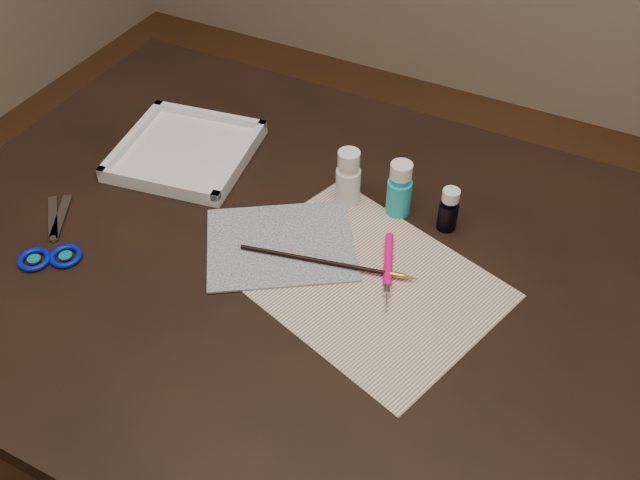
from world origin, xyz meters
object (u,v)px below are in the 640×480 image
at_px(paint_bottle_navy, 449,209).
at_px(canvas, 281,244).
at_px(paper, 364,280).
at_px(paint_bottle_white, 348,177).
at_px(paint_bottle_cyan, 400,189).
at_px(palette_tray, 186,150).
at_px(scissors, 50,232).

bearing_deg(paint_bottle_navy, canvas, -143.71).
bearing_deg(paper, paint_bottle_white, 123.35).
xyz_separation_m(paint_bottle_cyan, palette_tray, (-0.39, -0.03, -0.04)).
relative_size(scissors, palette_tray, 0.85).
relative_size(paper, paint_bottle_cyan, 3.85).
height_order(paint_bottle_cyan, paint_bottle_navy, paint_bottle_cyan).
bearing_deg(scissors, paint_bottle_white, -96.15).
xyz_separation_m(canvas, scissors, (-0.34, -0.14, 0.00)).
height_order(paint_bottle_white, paint_bottle_navy, paint_bottle_white).
bearing_deg(paint_bottle_white, paint_bottle_cyan, 8.28).
height_order(paper, palette_tray, palette_tray).
distance_m(paint_bottle_white, paint_bottle_cyan, 0.09).
relative_size(canvas, paint_bottle_white, 2.28).
distance_m(paper, canvas, 0.15).
bearing_deg(paper, scissors, -164.38).
bearing_deg(palette_tray, paint_bottle_cyan, 5.02).
bearing_deg(paint_bottle_cyan, scissors, -147.36).
bearing_deg(scissors, paint_bottle_cyan, -100.35).
xyz_separation_m(paint_bottle_navy, palette_tray, (-0.47, -0.04, -0.02)).
height_order(canvas, palette_tray, palette_tray).
xyz_separation_m(paint_bottle_white, paint_bottle_navy, (0.17, 0.01, -0.01)).
bearing_deg(paint_bottle_cyan, canvas, -129.86).
height_order(canvas, scissors, scissors).
bearing_deg(paint_bottle_navy, paper, -112.23).
height_order(paint_bottle_cyan, scissors, paint_bottle_cyan).
height_order(paper, paint_bottle_cyan, paint_bottle_cyan).
xyz_separation_m(paint_bottle_white, palette_tray, (-0.31, -0.02, -0.04)).
relative_size(paint_bottle_white, paint_bottle_navy, 1.31).
distance_m(canvas, paint_bottle_cyan, 0.21).
bearing_deg(palette_tray, canvas, -24.98).
bearing_deg(paint_bottle_white, palette_tray, -175.88).
bearing_deg(paint_bottle_navy, paint_bottle_cyan, -179.45).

